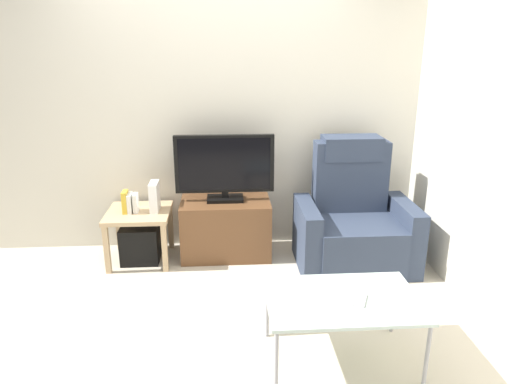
{
  "coord_description": "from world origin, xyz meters",
  "views": [
    {
      "loc": [
        0.09,
        -3.12,
        1.87
      ],
      "look_at": [
        0.33,
        0.5,
        0.7
      ],
      "focal_mm": 33.13,
      "sensor_mm": 36.0,
      "label": 1
    }
  ],
  "objects_px": {
    "book_leftmost": "(125,202)",
    "cell_phone": "(360,300)",
    "recliner_armchair": "(354,222)",
    "coffee_table": "(343,302)",
    "book_middle": "(130,203)",
    "side_table": "(139,219)",
    "game_console": "(154,197)",
    "subwoofer_box": "(141,242)",
    "book_rightmost": "(136,203)",
    "television": "(225,167)",
    "tv_stand": "(226,228)"
  },
  "relations": [
    {
      "from": "television",
      "to": "book_rightmost",
      "type": "height_order",
      "value": "television"
    },
    {
      "from": "book_leftmost",
      "to": "cell_phone",
      "type": "relative_size",
      "value": 1.26
    },
    {
      "from": "game_console",
      "to": "cell_phone",
      "type": "height_order",
      "value": "game_console"
    },
    {
      "from": "tv_stand",
      "to": "cell_phone",
      "type": "distance_m",
      "value": 1.77
    },
    {
      "from": "television",
      "to": "book_rightmost",
      "type": "bearing_deg",
      "value": -172.81
    },
    {
      "from": "subwoofer_box",
      "to": "book_rightmost",
      "type": "height_order",
      "value": "book_rightmost"
    },
    {
      "from": "television",
      "to": "book_middle",
      "type": "height_order",
      "value": "television"
    },
    {
      "from": "tv_stand",
      "to": "recliner_armchair",
      "type": "height_order",
      "value": "recliner_armchair"
    },
    {
      "from": "side_table",
      "to": "game_console",
      "type": "bearing_deg",
      "value": 3.95
    },
    {
      "from": "television",
      "to": "cell_phone",
      "type": "bearing_deg",
      "value": -64.33
    },
    {
      "from": "recliner_armchair",
      "to": "cell_phone",
      "type": "height_order",
      "value": "recliner_armchair"
    },
    {
      "from": "book_middle",
      "to": "book_leftmost",
      "type": "bearing_deg",
      "value": 180.0
    },
    {
      "from": "book_leftmost",
      "to": "book_rightmost",
      "type": "distance_m",
      "value": 0.09
    },
    {
      "from": "side_table",
      "to": "cell_phone",
      "type": "relative_size",
      "value": 3.6
    },
    {
      "from": "book_leftmost",
      "to": "book_middle",
      "type": "xyz_separation_m",
      "value": [
        0.04,
        0.0,
        -0.01
      ]
    },
    {
      "from": "game_console",
      "to": "coffee_table",
      "type": "xyz_separation_m",
      "value": [
        1.29,
        -1.5,
        -0.19
      ]
    },
    {
      "from": "subwoofer_box",
      "to": "book_rightmost",
      "type": "bearing_deg",
      "value": -122.55
    },
    {
      "from": "recliner_armchair",
      "to": "book_middle",
      "type": "xyz_separation_m",
      "value": [
        -1.92,
        0.15,
        0.17
      ]
    },
    {
      "from": "book_leftmost",
      "to": "book_middle",
      "type": "distance_m",
      "value": 0.04
    },
    {
      "from": "recliner_armchair",
      "to": "book_leftmost",
      "type": "xyz_separation_m",
      "value": [
        -1.96,
        0.15,
        0.18
      ]
    },
    {
      "from": "television",
      "to": "recliner_armchair",
      "type": "height_order",
      "value": "television"
    },
    {
      "from": "book_rightmost",
      "to": "book_leftmost",
      "type": "bearing_deg",
      "value": 180.0
    },
    {
      "from": "book_rightmost",
      "to": "cell_phone",
      "type": "distance_m",
      "value": 2.15
    },
    {
      "from": "television",
      "to": "cell_phone",
      "type": "height_order",
      "value": "television"
    },
    {
      "from": "coffee_table",
      "to": "recliner_armchair",
      "type": "bearing_deg",
      "value": 72.23
    },
    {
      "from": "tv_stand",
      "to": "subwoofer_box",
      "type": "bearing_deg",
      "value": -175.63
    },
    {
      "from": "subwoofer_box",
      "to": "game_console",
      "type": "distance_m",
      "value": 0.45
    },
    {
      "from": "game_console",
      "to": "coffee_table",
      "type": "height_order",
      "value": "game_console"
    },
    {
      "from": "subwoofer_box",
      "to": "coffee_table",
      "type": "height_order",
      "value": "coffee_table"
    },
    {
      "from": "book_rightmost",
      "to": "coffee_table",
      "type": "height_order",
      "value": "book_rightmost"
    },
    {
      "from": "recliner_armchair",
      "to": "book_leftmost",
      "type": "distance_m",
      "value": 1.97
    },
    {
      "from": "book_middle",
      "to": "game_console",
      "type": "xyz_separation_m",
      "value": [
        0.2,
        0.03,
        0.04
      ]
    },
    {
      "from": "recliner_armchair",
      "to": "book_rightmost",
      "type": "xyz_separation_m",
      "value": [
        -1.87,
        0.15,
        0.17
      ]
    },
    {
      "from": "tv_stand",
      "to": "game_console",
      "type": "height_order",
      "value": "game_console"
    },
    {
      "from": "subwoofer_box",
      "to": "book_rightmost",
      "type": "relative_size",
      "value": 1.97
    },
    {
      "from": "recliner_armchair",
      "to": "book_rightmost",
      "type": "bearing_deg",
      "value": -175.19
    },
    {
      "from": "recliner_armchair",
      "to": "coffee_table",
      "type": "xyz_separation_m",
      "value": [
        -0.42,
        -1.32,
        0.03
      ]
    },
    {
      "from": "television",
      "to": "book_leftmost",
      "type": "relative_size",
      "value": 4.54
    },
    {
      "from": "recliner_armchair",
      "to": "coffee_table",
      "type": "relative_size",
      "value": 1.2
    },
    {
      "from": "cell_phone",
      "to": "coffee_table",
      "type": "bearing_deg",
      "value": -178.59
    },
    {
      "from": "tv_stand",
      "to": "recliner_armchair",
      "type": "distance_m",
      "value": 1.13
    },
    {
      "from": "game_console",
      "to": "tv_stand",
      "type": "bearing_deg",
      "value": 4.48
    },
    {
      "from": "tv_stand",
      "to": "book_leftmost",
      "type": "relative_size",
      "value": 4.16
    },
    {
      "from": "recliner_armchair",
      "to": "subwoofer_box",
      "type": "height_order",
      "value": "recliner_armchair"
    },
    {
      "from": "tv_stand",
      "to": "subwoofer_box",
      "type": "xyz_separation_m",
      "value": [
        -0.75,
        -0.06,
        -0.1
      ]
    },
    {
      "from": "book_leftmost",
      "to": "cell_phone",
      "type": "height_order",
      "value": "book_leftmost"
    },
    {
      "from": "tv_stand",
      "to": "side_table",
      "type": "relative_size",
      "value": 1.46
    },
    {
      "from": "tv_stand",
      "to": "coffee_table",
      "type": "distance_m",
      "value": 1.7
    },
    {
      "from": "side_table",
      "to": "book_rightmost",
      "type": "relative_size",
      "value": 3.27
    },
    {
      "from": "book_leftmost",
      "to": "coffee_table",
      "type": "distance_m",
      "value": 2.13
    }
  ]
}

